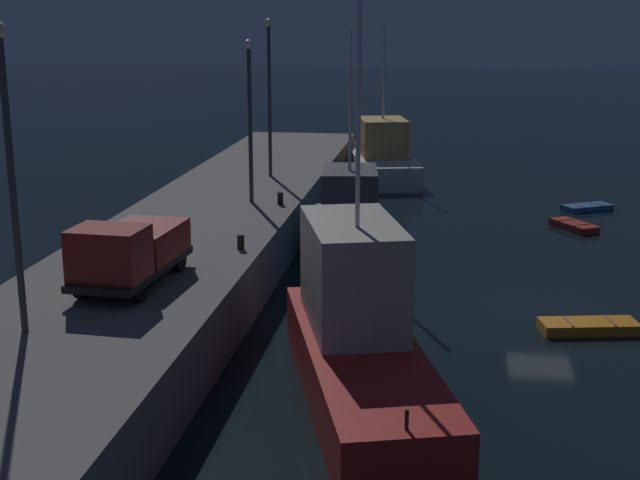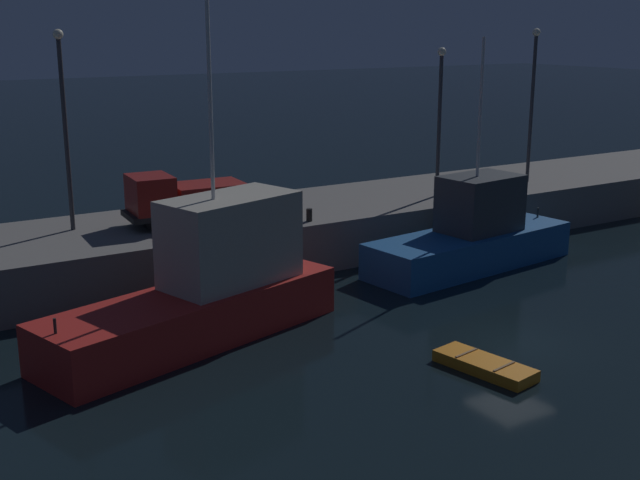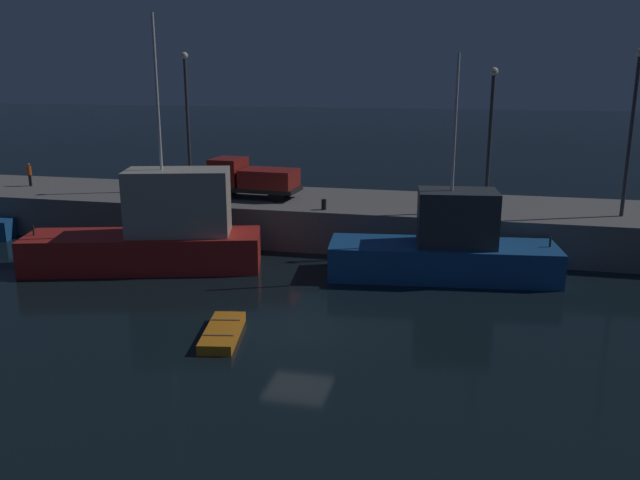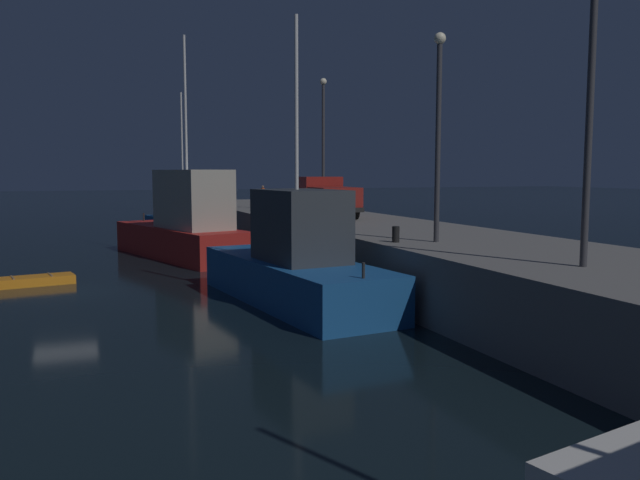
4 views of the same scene
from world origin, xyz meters
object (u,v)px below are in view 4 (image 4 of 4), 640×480
lamp_post_west (323,135)px  lamp_post_east (438,121)px  fishing_boat_white (185,219)px  fishing_boat_orange (185,226)px  bollard_west (317,219)px  fishing_trawler_red (296,265)px  dinghy_orange_near (32,281)px  dockworker (263,194)px  bollard_central (396,234)px  utility_truck (328,197)px  lamp_post_central (591,84)px

lamp_post_west → lamp_post_east: lamp_post_west is taller
fishing_boat_white → fishing_boat_orange: (17.23, -2.72, 0.81)m
bollard_west → fishing_trawler_red: bearing=-26.6°
fishing_trawler_red → dinghy_orange_near: fishing_trawler_red is taller
fishing_trawler_red → fishing_boat_orange: 14.54m
dinghy_orange_near → lamp_post_west: bearing=117.2°
fishing_trawler_red → bollard_west: 7.84m
dinghy_orange_near → dockworker: bearing=141.0°
lamp_post_west → bollard_central: bearing=-12.6°
utility_truck → bollard_west: size_ratio=9.69×
fishing_boat_white → lamp_post_central: 41.28m
lamp_post_central → fishing_boat_white: bearing=-173.5°
fishing_trawler_red → bollard_west: size_ratio=19.21×
dockworker → bollard_central: (29.34, -3.12, -0.58)m
dinghy_orange_near → lamp_post_east: (9.74, 14.60, 6.67)m
bollard_central → bollard_west: bearing=-180.0°
fishing_trawler_red → lamp_post_west: bearing=155.7°
bollard_central → lamp_post_west: bearing=167.4°
lamp_post_west → bollard_central: size_ratio=14.39×
lamp_post_central → utility_truck: size_ratio=1.51×
fishing_boat_white → bollard_west: (24.72, 2.62, 1.55)m
dinghy_orange_near → dockworker: dockworker is taller
fishing_boat_white → dockworker: size_ratio=7.45×
bollard_central → dockworker: bearing=173.9°
fishing_trawler_red → fishing_boat_orange: bearing=-172.6°
dockworker → lamp_post_west: bearing=4.8°
fishing_trawler_red → fishing_boat_white: 31.66m
fishing_trawler_red → lamp_post_central: (8.90, 5.44, 5.87)m
lamp_post_west → dockworker: lamp_post_west is taller
fishing_trawler_red → bollard_central: fishing_trawler_red is taller
fishing_boat_white → lamp_post_east: size_ratio=1.50×
lamp_post_west → bollard_west: size_ratio=14.68×
lamp_post_west → dockworker: size_ratio=5.60×
lamp_post_central → fishing_boat_orange: bearing=-162.6°
fishing_trawler_red → lamp_post_central: 11.97m
lamp_post_east → utility_truck: size_ratio=1.35×
dinghy_orange_near → lamp_post_central: (16.80, 15.07, 7.14)m
fishing_boat_white → dockworker: 7.18m
fishing_trawler_red → dockworker: 28.74m
fishing_boat_orange → utility_truck: size_ratio=2.19×
lamp_post_east → utility_truck: (-13.89, 1.08, -3.32)m
fishing_boat_white → fishing_boat_orange: 17.46m
fishing_boat_orange → bollard_central: 16.74m
utility_truck → bollard_west: (5.13, -2.58, -0.89)m
fishing_trawler_red → lamp_post_east: (1.84, 4.98, 5.40)m
bollard_west → lamp_post_west: bearing=157.4°
fishing_trawler_red → fishing_boat_white: fishing_boat_white is taller
dinghy_orange_near → bollard_central: 16.27m
lamp_post_west → lamp_post_central: size_ratio=1.00×
fishing_trawler_red → utility_truck: 13.65m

